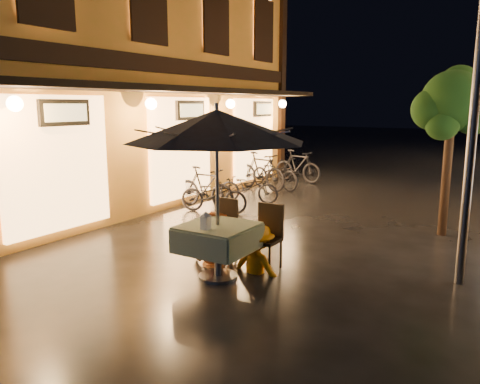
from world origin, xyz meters
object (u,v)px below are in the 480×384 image
Objects in this scene: patio_umbrella at (217,126)px; person_yellow at (258,226)px; bicycle_0 at (214,194)px; table_lantern at (206,219)px; person_orange at (214,212)px; streetlamp_near at (479,66)px; cafe_table at (218,238)px.

person_yellow is at bearing 55.96° from patio_umbrella.
patio_umbrella is 4.45m from bicycle_0.
person_yellow is at bearing 66.37° from table_lantern.
person_yellow is at bearing 174.84° from person_orange.
table_lantern is at bearing -159.94° from bicycle_0.
streetlamp_near reaches higher than cafe_table.
patio_umbrella is at bearing 60.06° from person_yellow.
person_orange is at bearing 117.65° from table_lantern.
table_lantern is at bearing -90.00° from patio_umbrella.
table_lantern is at bearing 111.63° from person_orange.
cafe_table is at bearing -152.29° from streetlamp_near.
person_orange is at bearing 129.18° from patio_umbrella.
streetlamp_near is 2.65× the size of bicycle_0.
table_lantern is 0.16× the size of bicycle_0.
person_orange reaches higher than bicycle_0.
table_lantern is 0.91m from person_yellow.
cafe_table is 0.69m from person_orange.
person_yellow is (0.35, 0.52, 0.11)m from cafe_table.
patio_umbrella reaches higher than cafe_table.
streetlamp_near is 16.92× the size of table_lantern.
person_yellow reaches higher than table_lantern.
person_orange is 0.78m from person_yellow.
bicycle_0 is at bearing 123.37° from table_lantern.
cafe_table is 0.40× the size of patio_umbrella.
streetlamp_near is 3.44m from patio_umbrella.
table_lantern is (0.00, -0.28, 0.33)m from cafe_table.
patio_umbrella is 1.26m from table_lantern.
patio_umbrella reaches higher than person_orange.
table_lantern is at bearing -148.17° from streetlamp_near.
patio_umbrella is 1.50m from person_orange.
person_yellow is at bearing -158.36° from streetlamp_near.
person_orange is (-0.42, 0.51, -1.34)m from patio_umbrella.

